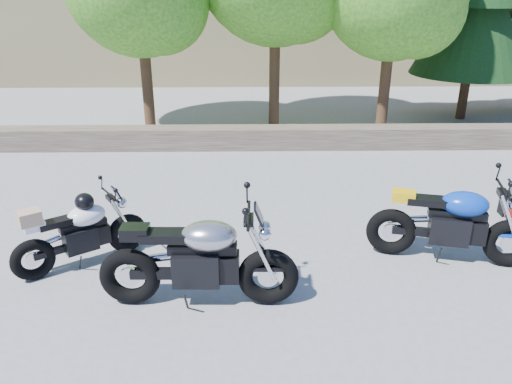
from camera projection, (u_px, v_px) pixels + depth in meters
ground at (242, 272)px, 6.69m from camera, size 90.00×90.00×0.00m
stone_wall at (244, 138)px, 11.67m from camera, size 22.00×0.55×0.50m
silver_bike at (200, 261)px, 5.83m from camera, size 2.38×0.75×1.19m
white_bike at (80, 231)px, 6.70m from camera, size 1.60×1.18×1.03m
blue_bike at (452, 224)px, 6.80m from camera, size 2.23×0.83×1.13m
backpack at (511, 204)px, 8.28m from camera, size 0.31×0.27×0.41m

